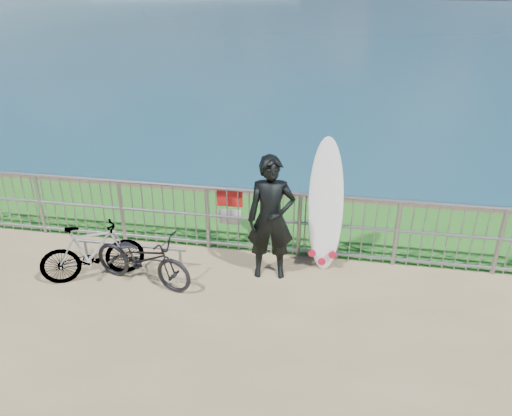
% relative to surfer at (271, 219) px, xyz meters
% --- Properties ---
extents(grass_strip, '(120.00, 120.00, 0.00)m').
position_rel_surfer_xyz_m(grass_strip, '(-0.63, 1.72, -0.94)').
color(grass_strip, '#1C5E19').
rests_on(grass_strip, ground).
extents(seascape, '(260.00, 260.00, 5.00)m').
position_rel_surfer_xyz_m(seascape, '(-44.38, 146.50, -4.98)').
color(seascape, brown).
rests_on(seascape, ground).
extents(railing, '(10.06, 0.10, 1.13)m').
position_rel_surfer_xyz_m(railing, '(-0.62, 0.62, -0.37)').
color(railing, gray).
rests_on(railing, ground).
extents(surfer, '(0.76, 0.56, 1.91)m').
position_rel_surfer_xyz_m(surfer, '(0.00, 0.00, 0.00)').
color(surfer, black).
rests_on(surfer, ground).
extents(surfboard, '(0.60, 0.55, 2.05)m').
position_rel_surfer_xyz_m(surfboard, '(0.77, 0.45, -0.01)').
color(surfboard, white).
rests_on(surfboard, ground).
extents(bicycle_near, '(1.70, 0.92, 0.85)m').
position_rel_surfer_xyz_m(bicycle_near, '(-1.81, -0.56, -0.53)').
color(bicycle_near, black).
rests_on(bicycle_near, ground).
extents(bicycle_far, '(1.52, 1.09, 0.90)m').
position_rel_surfer_xyz_m(bicycle_far, '(-2.59, -0.57, -0.50)').
color(bicycle_far, black).
rests_on(bicycle_far, ground).
extents(bike_rack, '(1.77, 0.05, 0.37)m').
position_rel_surfer_xyz_m(bike_rack, '(-2.18, -0.11, -0.65)').
color(bike_rack, gray).
rests_on(bike_rack, ground).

